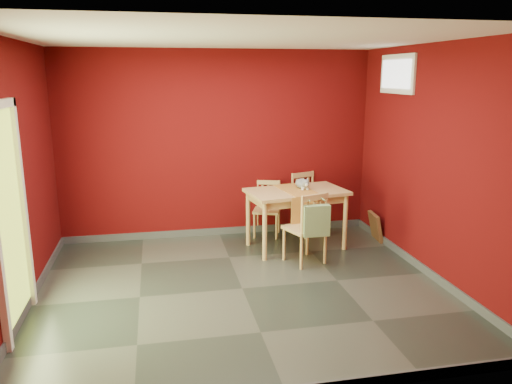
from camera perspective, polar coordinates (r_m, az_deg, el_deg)
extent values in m
plane|color=#2D342D|center=(5.71, -1.59, -10.96)|extent=(4.50, 4.50, 0.00)
plane|color=#4F0809|center=(7.26, -4.39, 5.37)|extent=(4.50, 0.00, 4.50)
plane|color=#4F0809|center=(3.40, 4.08, -3.77)|extent=(4.50, 0.00, 4.50)
plane|color=#4F0809|center=(5.40, -25.91, 1.32)|extent=(0.00, 4.00, 4.00)
plane|color=#4F0809|center=(6.09, 19.68, 3.11)|extent=(0.00, 4.00, 4.00)
plane|color=white|center=(5.22, -1.79, 17.17)|extent=(4.50, 4.50, 0.00)
cube|color=#3F4244|center=(7.53, -4.20, -4.48)|extent=(4.50, 0.02, 0.10)
cube|color=#3F4244|center=(5.78, -24.46, -11.36)|extent=(0.03, 4.00, 0.10)
cube|color=#3F4244|center=(6.43, 18.68, -8.36)|extent=(0.03, 4.00, 0.10)
cube|color=#B7D838|center=(5.10, -26.48, -3.16)|extent=(0.02, 0.85, 2.05)
cube|color=white|center=(5.52, -25.10, -1.42)|extent=(0.06, 0.08, 2.13)
cube|color=white|center=(6.88, 15.87, 12.84)|extent=(0.03, 0.90, 0.50)
cube|color=white|center=(6.87, 15.70, 12.85)|extent=(0.02, 0.76, 0.36)
cube|color=silver|center=(7.81, 7.49, -2.00)|extent=(0.08, 0.02, 0.12)
cube|color=tan|center=(6.79, 4.66, 0.04)|extent=(1.41, 0.96, 0.04)
cube|color=tan|center=(6.81, 4.65, -0.59)|extent=(1.26, 0.81, 0.11)
cylinder|color=tan|center=(6.39, 1.00, -4.56)|extent=(0.06, 0.06, 0.77)
cylinder|color=tan|center=(6.96, -0.90, -3.06)|extent=(0.06, 0.06, 0.77)
cylinder|color=tan|center=(6.89, 10.15, -3.44)|extent=(0.06, 0.06, 0.77)
cylinder|color=tan|center=(7.42, 7.68, -2.14)|extent=(0.06, 0.06, 0.77)
cube|color=#B3762E|center=(6.78, 4.66, 0.26)|extent=(0.49, 0.81, 0.01)
cube|color=#B3762E|center=(6.47, 5.57, -2.19)|extent=(0.37, 0.07, 0.38)
cube|color=tan|center=(7.38, 1.25, -2.10)|extent=(0.48, 0.48, 0.04)
cylinder|color=tan|center=(7.30, -0.19, -3.92)|extent=(0.03, 0.03, 0.37)
cylinder|color=tan|center=(7.61, 0.18, -3.20)|extent=(0.03, 0.03, 0.37)
cylinder|color=tan|center=(7.26, 2.35, -4.03)|extent=(0.03, 0.03, 0.37)
cylinder|color=tan|center=(7.57, 2.61, -3.30)|extent=(0.03, 0.03, 0.37)
cylinder|color=tan|center=(7.50, 0.18, -0.10)|extent=(0.03, 0.03, 0.41)
cylinder|color=tan|center=(7.46, 2.65, -0.19)|extent=(0.03, 0.03, 0.41)
cube|color=tan|center=(7.44, 1.42, 1.10)|extent=(0.33, 0.15, 0.06)
cube|color=tan|center=(7.50, 0.73, -0.39)|extent=(0.04, 0.03, 0.32)
cube|color=tan|center=(7.49, 1.41, -0.41)|extent=(0.04, 0.03, 0.32)
cube|color=tan|center=(7.48, 2.10, -0.44)|extent=(0.04, 0.03, 0.32)
cube|color=tan|center=(7.48, 6.10, -1.57)|extent=(0.54, 0.54, 0.04)
cylinder|color=tan|center=(7.29, 5.74, -3.81)|extent=(0.04, 0.04, 0.42)
cylinder|color=tan|center=(7.58, 4.13, -3.11)|extent=(0.04, 0.04, 0.42)
cylinder|color=tan|center=(7.51, 8.02, -3.38)|extent=(0.04, 0.04, 0.42)
cylinder|color=tan|center=(7.79, 6.36, -2.72)|extent=(0.04, 0.04, 0.42)
cylinder|color=tan|center=(7.46, 4.19, 0.41)|extent=(0.04, 0.04, 0.46)
cylinder|color=tan|center=(7.67, 6.45, 0.72)|extent=(0.04, 0.04, 0.46)
cube|color=tan|center=(7.52, 5.37, 1.96)|extent=(0.38, 0.16, 0.07)
cube|color=tan|center=(7.51, 4.70, 0.18)|extent=(0.04, 0.03, 0.36)
cube|color=tan|center=(7.57, 5.33, 0.27)|extent=(0.04, 0.03, 0.36)
cube|color=tan|center=(7.63, 5.95, 0.35)|extent=(0.04, 0.03, 0.36)
cube|color=tan|center=(6.35, 5.60, -4.17)|extent=(0.56, 0.56, 0.04)
cylinder|color=tan|center=(6.67, 5.87, -5.42)|extent=(0.04, 0.04, 0.43)
cylinder|color=tan|center=(6.40, 7.91, -6.31)|extent=(0.04, 0.04, 0.43)
cylinder|color=tan|center=(6.47, 3.22, -5.99)|extent=(0.04, 0.04, 0.43)
cylinder|color=tan|center=(6.18, 5.21, -6.95)|extent=(0.04, 0.04, 0.43)
cylinder|color=tan|center=(6.25, 8.05, -2.10)|extent=(0.04, 0.04, 0.47)
cylinder|color=tan|center=(6.03, 5.30, -2.61)|extent=(0.04, 0.04, 0.47)
cube|color=tan|center=(6.09, 6.75, -0.61)|extent=(0.38, 0.17, 0.07)
cube|color=tan|center=(6.21, 7.44, -2.58)|extent=(0.04, 0.03, 0.36)
cube|color=tan|center=(6.15, 6.69, -2.72)|extent=(0.04, 0.03, 0.36)
cube|color=tan|center=(6.09, 5.92, -2.87)|extent=(0.04, 0.03, 0.36)
cube|color=#6F8C59|center=(6.09, 6.91, -3.27)|extent=(0.33, 0.10, 0.39)
cylinder|color=#6F8C59|center=(6.05, 5.98, -0.87)|extent=(0.02, 0.16, 0.02)
cylinder|color=#6F8C59|center=(6.11, 7.62, -0.78)|extent=(0.02, 0.16, 0.02)
cube|color=brown|center=(7.44, 13.49, -3.86)|extent=(0.17, 0.41, 0.40)
cube|color=black|center=(7.44, 13.46, -3.86)|extent=(0.12, 0.28, 0.28)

